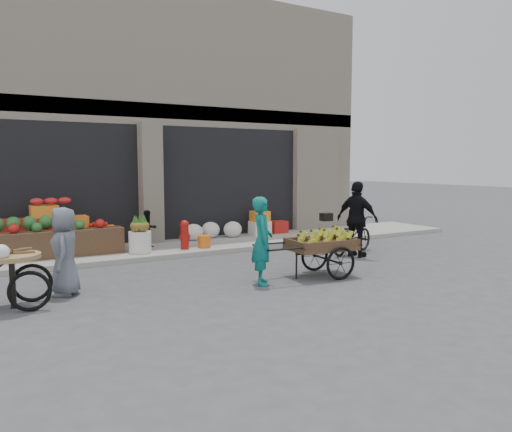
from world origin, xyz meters
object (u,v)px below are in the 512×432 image
pineapple_bin (140,242)px  fire_hydrant (185,233)px  bicycle (352,235)px  cyclist (357,219)px  orange_bucket (204,241)px  tricycle_cart (12,272)px  seated_person (148,229)px  vendor_grey (64,251)px  banana_cart (319,243)px  vendor_woman (262,241)px

pineapple_bin → fire_hydrant: fire_hydrant is taller
pineapple_bin → bicycle: size_ratio=0.30×
bicycle → cyclist: 0.63m
orange_bucket → tricycle_cart: 5.43m
seated_person → bicycle: size_ratio=0.54×
tricycle_cart → vendor_grey: vendor_grey is taller
banana_cart → fire_hydrant: bearing=114.6°
vendor_woman → vendor_grey: (-3.24, 1.02, -0.06)m
fire_hydrant → bicycle: (3.56, -2.03, -0.05)m
fire_hydrant → banana_cart: 3.87m
bicycle → pineapple_bin: bearing=47.0°
vendor_woman → tricycle_cart: bearing=107.8°
banana_cart → vendor_woman: size_ratio=1.38×
banana_cart → tricycle_cart: 5.41m
pineapple_bin → tricycle_cart: 4.25m
orange_bucket → vendor_woman: (-0.46, -3.57, 0.53)m
tricycle_cart → bicycle: size_ratio=0.85×
orange_bucket → cyclist: (2.86, -2.38, 0.63)m
pineapple_bin → seated_person: (0.40, 0.60, 0.21)m
vendor_grey → tricycle_cart: bearing=-50.6°
vendor_woman → vendor_grey: vendor_woman is taller
bicycle → vendor_woman: bearing=95.3°
tricycle_cart → banana_cart: bearing=3.0°
seated_person → tricycle_cart: seated_person is taller
vendor_grey → cyclist: size_ratio=0.83×
banana_cart → tricycle_cart: (-5.37, 0.60, -0.09)m
seated_person → cyclist: 5.11m
orange_bucket → vendor_grey: 4.52m
fire_hydrant → orange_bucket: bearing=-5.7°
seated_person → tricycle_cart: bearing=-142.3°
vendor_woman → cyclist: bearing=-44.1°
pineapple_bin → seated_person: seated_person is taller
pineapple_bin → orange_bucket: size_ratio=1.62×
vendor_grey → bicycle: (6.76, 0.57, -0.29)m
seated_person → banana_cart: size_ratio=0.42×
tricycle_cart → pineapple_bin: bearing=55.7°
orange_bucket → seated_person: seated_person is taller
cyclist → pineapple_bin: bearing=42.0°
fire_hydrant → pineapple_bin: bearing=177.4°
banana_cart → vendor_grey: vendor_grey is taller
vendor_woman → fire_hydrant: bearing=26.8°
vendor_grey → fire_hydrant: bearing=141.7°
orange_bucket → seated_person: size_ratio=0.34×
bicycle → cyclist: bearing=134.5°
banana_cart → vendor_grey: 4.65m
fire_hydrant → vendor_grey: (-3.20, -2.60, 0.24)m
orange_bucket → vendor_woman: bearing=-97.4°
fire_hydrant → vendor_woman: 3.63m
seated_person → vendor_grey: 4.10m
tricycle_cart → cyclist: (7.40, 0.59, 0.33)m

